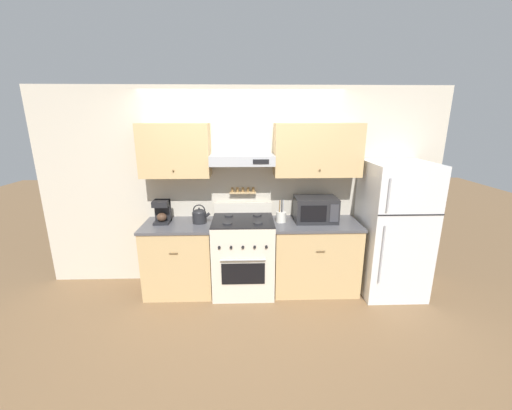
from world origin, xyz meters
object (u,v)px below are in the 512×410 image
Objects in this scene: coffee_maker at (162,211)px; tea_kettle at (200,215)px; stove_range at (243,255)px; refrigerator at (393,229)px; utensil_crock at (281,216)px; microwave at (316,209)px.

tea_kettle is at bearing -2.94° from coffee_maker.
stove_range is 4.66× the size of tea_kettle.
refrigerator is 2.41m from tea_kettle.
refrigerator is at bearing -4.70° from utensil_crock.
tea_kettle is (-2.40, 0.11, 0.17)m from refrigerator.
coffee_maker is at bearing 177.06° from tea_kettle.
refrigerator reaches higher than microwave.
stove_range is 0.69m from utensil_crock.
coffee_maker is (-2.86, 0.14, 0.22)m from refrigerator.
refrigerator is at bearing -1.41° from stove_range.
refrigerator reaches higher than tea_kettle.
microwave is at bearing 2.35° from utensil_crock.
utensil_crock is at bearing 175.30° from refrigerator.
microwave is (0.91, 0.09, 0.57)m from stove_range.
stove_range is 3.85× the size of utensil_crock.
coffee_maker reaches higher than utensil_crock.
tea_kettle is (-0.54, 0.07, 0.51)m from stove_range.
microwave is at bearing -0.17° from coffee_maker.
microwave is at bearing 5.36° from stove_range.
microwave reaches higher than coffee_maker.
tea_kettle is at bearing -179.30° from microwave.
utensil_crock is (0.48, 0.07, 0.49)m from stove_range.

